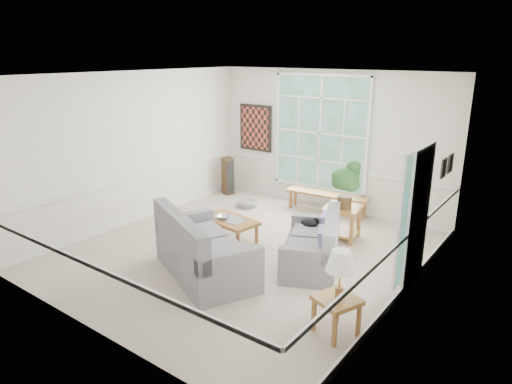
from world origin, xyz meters
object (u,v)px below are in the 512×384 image
loveseat_front (205,243)px  loveseat_right (311,241)px  side_table (336,316)px  coffee_table (230,229)px  end_table (342,223)px

loveseat_front → loveseat_right: bearing=72.1°
loveseat_front → side_table: size_ratio=3.94×
loveseat_right → loveseat_front: size_ratio=0.82×
coffee_table → end_table: (1.65, 1.26, 0.11)m
loveseat_right → loveseat_front: loveseat_front is taller
coffee_table → loveseat_right: bearing=7.5°
end_table → loveseat_right: bearing=-85.8°
loveseat_right → coffee_table: loveseat_right is taller
loveseat_front → coffee_table: 1.47m
coffee_table → side_table: bearing=-17.9°
end_table → loveseat_front: bearing=-112.4°
coffee_table → side_table: (2.94, -1.52, 0.04)m
side_table → loveseat_front: bearing=174.7°
coffee_table → side_table: side_table is taller
loveseat_front → side_table: (2.35, -0.22, -0.28)m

